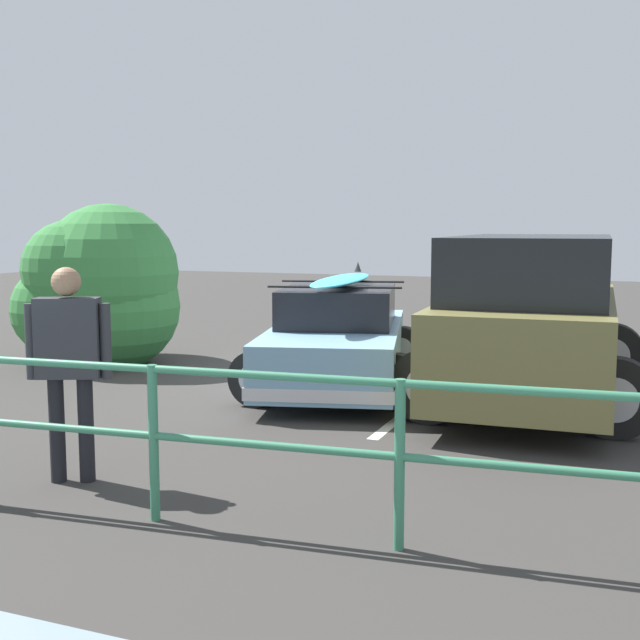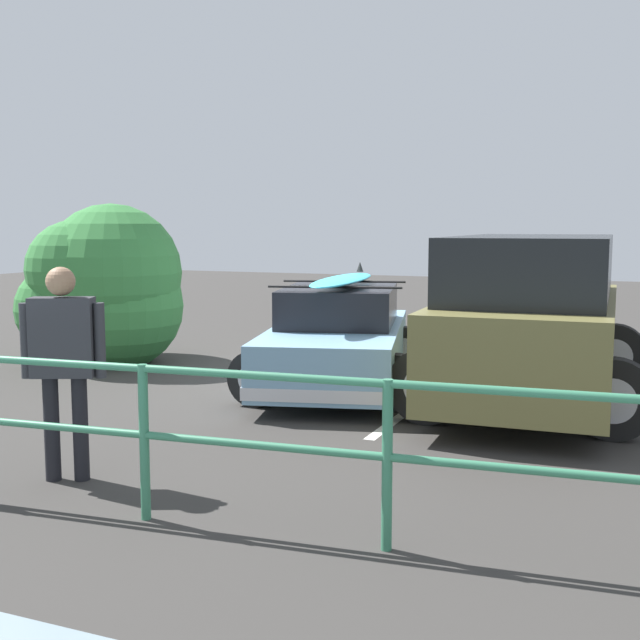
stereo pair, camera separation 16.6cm
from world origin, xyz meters
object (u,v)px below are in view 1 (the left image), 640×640
suv_car (532,317)px  person_bystander (69,354)px  bush_near_left (104,283)px  sedan_car (337,339)px

suv_car → person_bystander: bearing=55.2°
person_bystander → bush_near_left: bearing=-56.1°
suv_car → bush_near_left: 6.36m
suv_car → bush_near_left: (6.35, -0.32, 0.21)m
sedan_car → suv_car: (-2.45, -0.04, 0.39)m
sedan_car → bush_near_left: 3.96m
bush_near_left → person_bystander: bearing=123.9°
sedan_car → person_bystander: (0.67, 4.44, 0.44)m
sedan_car → person_bystander: person_bystander is taller
sedan_car → bush_near_left: bearing=-5.2°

